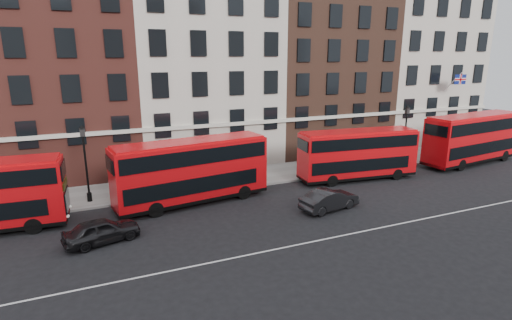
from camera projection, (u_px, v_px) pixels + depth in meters
name	position (u px, v px, depth m)	size (l,w,h in m)	color
ground	(289.00, 229.00, 23.55)	(120.00, 120.00, 0.00)	black
pavement	(230.00, 179.00, 32.87)	(80.00, 5.00, 0.15)	gray
kerb	(241.00, 188.00, 30.65)	(80.00, 0.30, 0.16)	gray
road_centre_line	(306.00, 243.00, 21.77)	(70.00, 0.12, 0.01)	white
building_terrace	(198.00, 52.00, 36.73)	(64.00, 11.95, 22.00)	beige
bus_b	(191.00, 170.00, 27.09)	(10.79, 3.97, 4.43)	red
bus_c	(358.00, 154.00, 32.35)	(9.96, 3.38, 4.11)	red
bus_d	(473.00, 137.00, 37.23)	(11.29, 3.92, 4.65)	red
car_rear	(102.00, 231.00, 21.72)	(1.62, 4.02, 1.37)	black
car_front	(329.00, 199.00, 26.37)	(1.46, 4.20, 1.38)	black
lamp_post_left	(85.00, 160.00, 26.87)	(0.44, 0.44, 5.33)	black
lamp_post_right	(405.00, 131.00, 37.06)	(0.44, 0.44, 5.33)	black
traffic_light	(451.00, 135.00, 38.38)	(0.25, 0.45, 3.27)	black
iron_railings	(221.00, 165.00, 34.68)	(6.60, 0.06, 1.00)	black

